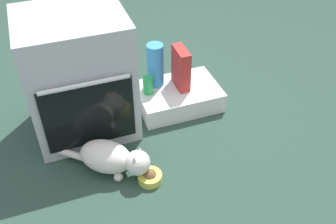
% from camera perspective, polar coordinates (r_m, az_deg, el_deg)
% --- Properties ---
extents(ground, '(8.00, 8.00, 0.00)m').
position_cam_1_polar(ground, '(2.24, -7.71, -8.82)').
color(ground, '#284238').
extents(oven, '(0.60, 0.57, 0.77)m').
position_cam_1_polar(oven, '(2.33, -13.08, 5.20)').
color(oven, '#B7BABF').
rests_on(oven, ground).
extents(pantry_cabinet, '(0.55, 0.38, 0.14)m').
position_cam_1_polar(pantry_cabinet, '(2.63, 1.48, 2.35)').
color(pantry_cabinet, white).
rests_on(pantry_cabinet, ground).
extents(food_bowl, '(0.13, 0.13, 0.08)m').
position_cam_1_polar(food_bowl, '(2.16, -2.69, -9.56)').
color(food_bowl, '#D1D14C').
rests_on(food_bowl, ground).
extents(cat, '(0.54, 0.44, 0.21)m').
position_cam_1_polar(cat, '(2.17, -8.37, -6.73)').
color(cat, silver).
rests_on(cat, ground).
extents(soda_can, '(0.07, 0.07, 0.12)m').
position_cam_1_polar(soda_can, '(2.51, -2.97, 3.98)').
color(soda_can, green).
rests_on(soda_can, pantry_cabinet).
extents(cereal_box, '(0.07, 0.18, 0.28)m').
position_cam_1_polar(cereal_box, '(2.53, 1.93, 6.51)').
color(cereal_box, '#B72D28').
rests_on(cereal_box, pantry_cabinet).
extents(water_bottle, '(0.11, 0.11, 0.30)m').
position_cam_1_polar(water_bottle, '(2.55, -1.89, 6.97)').
color(water_bottle, '#388CD1').
rests_on(water_bottle, pantry_cabinet).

